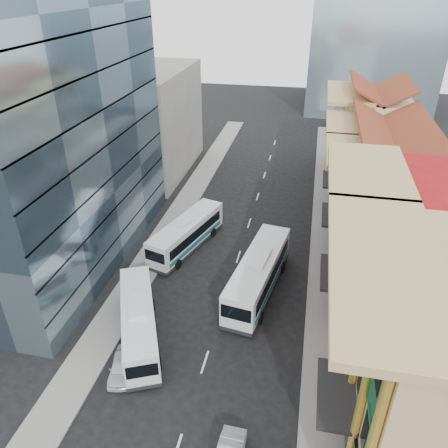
% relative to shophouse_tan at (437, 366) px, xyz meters
% --- Properties ---
extents(sidewalk_right, '(3.00, 90.00, 0.15)m').
position_rel_shophouse_tan_xyz_m(sidewalk_right, '(-5.50, 17.00, -5.92)').
color(sidewalk_right, slate).
rests_on(sidewalk_right, ground).
extents(sidewalk_left, '(3.00, 90.00, 0.15)m').
position_rel_shophouse_tan_xyz_m(sidewalk_left, '(-22.50, 17.00, -5.92)').
color(sidewalk_left, slate).
rests_on(sidewalk_left, ground).
extents(shophouse_tan, '(8.00, 14.00, 12.00)m').
position_rel_shophouse_tan_xyz_m(shophouse_tan, '(0.00, 0.00, 0.00)').
color(shophouse_tan, tan).
rests_on(shophouse_tan, ground).
extents(shophouse_red, '(8.00, 10.00, 12.00)m').
position_rel_shophouse_tan_xyz_m(shophouse_red, '(0.00, 12.00, 0.00)').
color(shophouse_red, '#A61216').
rests_on(shophouse_red, ground).
extents(shophouse_cream_near, '(8.00, 9.00, 10.00)m').
position_rel_shophouse_tan_xyz_m(shophouse_cream_near, '(0.00, 21.50, -1.00)').
color(shophouse_cream_near, beige).
rests_on(shophouse_cream_near, ground).
extents(shophouse_cream_mid, '(8.00, 9.00, 10.00)m').
position_rel_shophouse_tan_xyz_m(shophouse_cream_mid, '(0.00, 30.50, -1.00)').
color(shophouse_cream_mid, beige).
rests_on(shophouse_cream_mid, ground).
extents(shophouse_cream_far, '(8.00, 12.00, 11.00)m').
position_rel_shophouse_tan_xyz_m(shophouse_cream_far, '(0.00, 41.00, -0.50)').
color(shophouse_cream_far, beige).
rests_on(shophouse_cream_far, ground).
extents(office_tower, '(12.00, 26.00, 30.00)m').
position_rel_shophouse_tan_xyz_m(office_tower, '(-31.00, 14.00, 9.00)').
color(office_tower, '#3D5361').
rests_on(office_tower, ground).
extents(office_block_far, '(10.00, 18.00, 14.00)m').
position_rel_shophouse_tan_xyz_m(office_block_far, '(-30.00, 37.00, 1.00)').
color(office_block_far, gray).
rests_on(office_block_far, ground).
extents(bus_left_near, '(6.56, 10.65, 3.39)m').
position_rel_shophouse_tan_xyz_m(bus_left_near, '(-19.50, 4.40, -4.31)').
color(bus_left_near, silver).
rests_on(bus_left_near, ground).
extents(bus_left_far, '(5.56, 11.08, 3.47)m').
position_rel_shophouse_tan_xyz_m(bus_left_far, '(-19.50, 17.59, -4.27)').
color(bus_left_far, silver).
rests_on(bus_left_far, ground).
extents(bus_right, '(4.62, 12.34, 3.87)m').
position_rel_shophouse_tan_xyz_m(bus_right, '(-11.38, 11.98, -4.07)').
color(bus_right, silver).
rests_on(bus_right, ground).
extents(sedan_left, '(2.27, 4.03, 1.29)m').
position_rel_shophouse_tan_xyz_m(sedan_left, '(-19.50, 0.86, -5.35)').
color(sedan_left, silver).
rests_on(sedan_left, ground).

